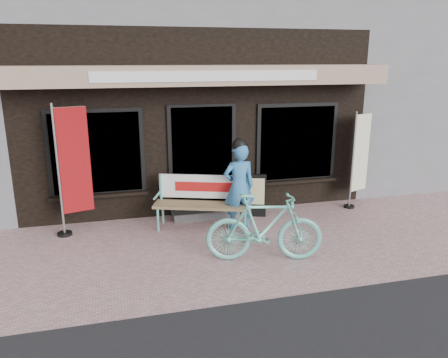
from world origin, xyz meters
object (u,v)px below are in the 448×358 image
object	(u,v)px
bench	(203,197)
bicycle	(264,228)
nobori_red	(72,168)
menu_stand	(255,195)
nobori_cream	(359,158)
person	(239,185)

from	to	relation	value
bench	bicycle	bearing A→B (deg)	-49.54
nobori_red	menu_stand	bearing A→B (deg)	-16.46
nobori_cream	menu_stand	bearing A→B (deg)	161.15
bicycle	nobori_cream	size ratio (longest dim) A/B	0.89
bench	nobori_red	bearing A→B (deg)	-167.10
nobori_red	menu_stand	size ratio (longest dim) A/B	2.70
person	menu_stand	bearing A→B (deg)	45.90
bicycle	nobori_cream	distance (m)	3.44
nobori_red	menu_stand	world-z (taller)	nobori_red
person	bicycle	bearing A→B (deg)	-90.78
person	menu_stand	distance (m)	0.81
nobori_red	nobori_cream	size ratio (longest dim) A/B	1.15
bench	person	bearing A→B (deg)	-1.55
bench	menu_stand	distance (m)	1.14
menu_stand	bench	bearing A→B (deg)	-147.12
person	nobori_cream	size ratio (longest dim) A/B	0.83
bench	person	size ratio (longest dim) A/B	1.08
person	menu_stand	xyz separation A→B (m)	(0.48, 0.52, -0.39)
bicycle	nobori_red	xyz separation A→B (m)	(-2.88, 1.89, 0.66)
person	nobori_cream	bearing A→B (deg)	11.12
nobori_cream	menu_stand	world-z (taller)	nobori_cream
menu_stand	bicycle	bearing A→B (deg)	-85.47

